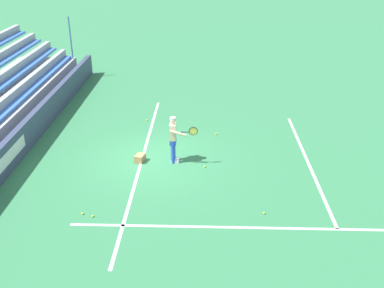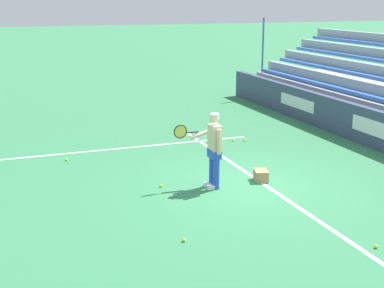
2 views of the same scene
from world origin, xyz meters
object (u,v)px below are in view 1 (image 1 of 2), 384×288
at_px(tennis_ball_midcourt, 216,134).
at_px(tennis_ball_far_right, 83,213).
at_px(tennis_ball_stray_back, 147,120).
at_px(tennis_ball_by_box, 264,213).
at_px(tennis_ball_on_baseline, 205,167).
at_px(tennis_ball_far_left, 93,216).
at_px(tennis_player, 174,139).
at_px(ball_box_cardboard, 140,158).

bearing_deg(tennis_ball_midcourt, tennis_ball_far_right, -34.31).
relative_size(tennis_ball_stray_back, tennis_ball_by_box, 1.00).
bearing_deg(tennis_ball_on_baseline, tennis_ball_stray_back, -148.94).
xyz_separation_m(tennis_ball_far_left, tennis_ball_far_right, (-0.13, -0.33, 0.00)).
xyz_separation_m(tennis_ball_stray_back, tennis_ball_by_box, (7.09, 4.32, 0.00)).
xyz_separation_m(tennis_player, tennis_ball_by_box, (3.26, 2.86, -0.86)).
distance_m(tennis_player, tennis_ball_far_left, 4.24).
bearing_deg(ball_box_cardboard, tennis_ball_on_baseline, 80.43).
distance_m(ball_box_cardboard, tennis_ball_by_box, 5.22).
height_order(tennis_player, tennis_ball_by_box, tennis_player).
bearing_deg(tennis_ball_far_left, tennis_ball_stray_back, 174.80).
bearing_deg(tennis_player, tennis_ball_midcourt, 147.49).
height_order(tennis_ball_on_baseline, tennis_ball_far_left, same).
distance_m(tennis_ball_far_left, tennis_ball_far_right, 0.35).
relative_size(tennis_ball_stray_back, tennis_ball_midcourt, 1.00).
distance_m(tennis_ball_on_baseline, tennis_ball_midcourt, 2.90).
xyz_separation_m(tennis_ball_on_baseline, tennis_ball_by_box, (2.84, 1.75, 0.00)).
relative_size(ball_box_cardboard, tennis_ball_midcourt, 6.06).
relative_size(tennis_ball_on_baseline, tennis_ball_midcourt, 1.00).
bearing_deg(tennis_player, tennis_ball_stray_back, -159.24).
bearing_deg(tennis_ball_far_right, tennis_ball_on_baseline, 130.31).
bearing_deg(tennis_ball_far_left, tennis_ball_by_box, 93.59).
bearing_deg(tennis_ball_by_box, ball_box_cardboard, -128.31).
xyz_separation_m(tennis_ball_far_right, tennis_ball_by_box, (-0.18, 5.32, 0.00)).
xyz_separation_m(ball_box_cardboard, tennis_ball_by_box, (3.23, 4.09, -0.10)).
height_order(tennis_ball_far_right, tennis_ball_midcourt, same).
height_order(tennis_ball_far_right, tennis_ball_by_box, same).
distance_m(tennis_ball_on_baseline, tennis_ball_by_box, 3.34).
height_order(tennis_ball_far_left, tennis_ball_midcourt, same).
xyz_separation_m(tennis_ball_midcourt, tennis_ball_by_box, (5.71, 1.30, 0.00)).
distance_m(tennis_player, tennis_ball_on_baseline, 1.46).
relative_size(tennis_ball_far_left, tennis_ball_midcourt, 1.00).
height_order(ball_box_cardboard, tennis_ball_far_right, ball_box_cardboard).
xyz_separation_m(tennis_ball_on_baseline, tennis_ball_far_left, (3.15, -3.24, 0.00)).
bearing_deg(ball_box_cardboard, tennis_ball_stray_back, -176.68).
bearing_deg(tennis_ball_stray_back, tennis_ball_by_box, 31.32).
xyz_separation_m(ball_box_cardboard, tennis_ball_on_baseline, (0.39, 2.34, -0.10)).
bearing_deg(tennis_ball_midcourt, ball_box_cardboard, -48.48).
bearing_deg(tennis_player, tennis_ball_by_box, 41.31).
bearing_deg(tennis_player, ball_box_cardboard, -88.99).
bearing_deg(tennis_ball_on_baseline, tennis_ball_midcourt, 170.96).
relative_size(tennis_ball_stray_back, tennis_ball_far_left, 1.00).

